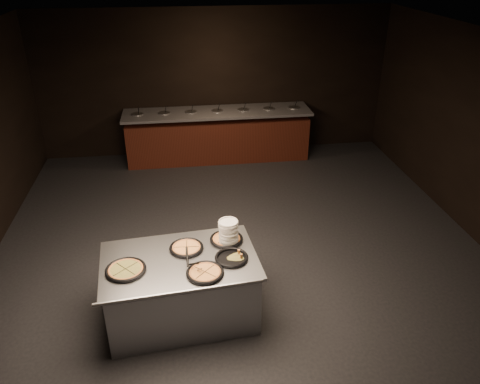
{
  "coord_description": "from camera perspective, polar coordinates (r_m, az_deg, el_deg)",
  "views": [
    {
      "loc": [
        -0.77,
        -5.3,
        3.89
      ],
      "look_at": [
        0.0,
        0.3,
        0.91
      ],
      "focal_mm": 35.0,
      "sensor_mm": 36.0,
      "label": 1
    }
  ],
  "objects": [
    {
      "name": "plate_stack",
      "position": [
        5.4,
        -1.42,
        -4.97
      ],
      "size": [
        0.23,
        0.23,
        0.3
      ],
      "primitive_type": "cylinder",
      "color": "silver",
      "rests_on": "serving_counter"
    },
    {
      "name": "room",
      "position": [
        5.89,
        0.37,
        3.32
      ],
      "size": [
        7.02,
        8.02,
        2.92
      ],
      "color": "black",
      "rests_on": "ground"
    },
    {
      "name": "salad_bar",
      "position": [
        9.54,
        -2.71,
        6.58
      ],
      "size": [
        3.7,
        0.83,
        1.18
      ],
      "color": "#4D1D12",
      "rests_on": "ground"
    },
    {
      "name": "pan_veggie_whole",
      "position": [
        5.19,
        -13.76,
        -9.17
      ],
      "size": [
        0.44,
        0.44,
        0.04
      ],
      "rotation": [
        0.0,
        0.0,
        0.73
      ],
      "color": "black",
      "rests_on": "serving_counter"
    },
    {
      "name": "server_left",
      "position": [
        5.17,
        -6.46,
        -7.77
      ],
      "size": [
        0.1,
        0.34,
        0.16
      ],
      "rotation": [
        0.0,
        0.0,
        1.57
      ],
      "color": "silver",
      "rests_on": "serving_counter"
    },
    {
      "name": "serving_counter",
      "position": [
        5.52,
        -7.14,
        -11.72
      ],
      "size": [
        1.81,
        1.25,
        0.82
      ],
      "rotation": [
        0.0,
        0.0,
        0.09
      ],
      "color": "silver",
      "rests_on": "ground"
    },
    {
      "name": "pan_veggie_slices",
      "position": [
        5.22,
        -1.04,
        -7.99
      ],
      "size": [
        0.37,
        0.37,
        0.04
      ],
      "rotation": [
        0.0,
        0.0,
        -0.3
      ],
      "color": "black",
      "rests_on": "serving_counter"
    },
    {
      "name": "pan_cheese_slices_a",
      "position": [
        5.52,
        -1.66,
        -5.75
      ],
      "size": [
        0.39,
        0.39,
        0.04
      ],
      "rotation": [
        0.0,
        0.0,
        0.67
      ],
      "color": "black",
      "rests_on": "serving_counter"
    },
    {
      "name": "server_right",
      "position": [
        5.02,
        -5.32,
        -9.1
      ],
      "size": [
        0.25,
        0.23,
        0.15
      ],
      "rotation": [
        0.0,
        0.0,
        -0.68
      ],
      "color": "silver",
      "rests_on": "serving_counter"
    },
    {
      "name": "pan_cheese_whole",
      "position": [
        5.41,
        -6.55,
        -6.75
      ],
      "size": [
        0.39,
        0.39,
        0.04
      ],
      "rotation": [
        0.0,
        0.0,
        -0.08
      ],
      "color": "black",
      "rests_on": "serving_counter"
    },
    {
      "name": "pan_cheese_slices_b",
      "position": [
        5.01,
        -4.28,
        -9.76
      ],
      "size": [
        0.4,
        0.4,
        0.04
      ],
      "rotation": [
        0.0,
        0.0,
        2.36
      ],
      "color": "black",
      "rests_on": "serving_counter"
    }
  ]
}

